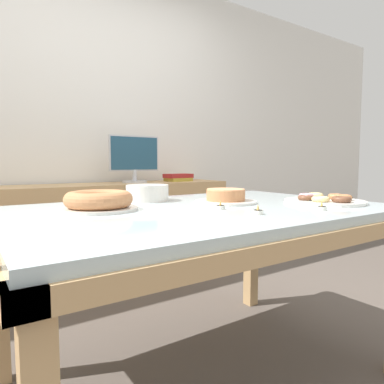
# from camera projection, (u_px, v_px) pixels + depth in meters

# --- Properties ---
(ground_plane) EXTENTS (12.00, 12.00, 0.00)m
(ground_plane) POSITION_uv_depth(u_px,v_px,m) (202.00, 378.00, 1.53)
(ground_plane) COLOR #564C44
(wall_back) EXTENTS (8.00, 0.10, 2.60)m
(wall_back) POSITION_uv_depth(u_px,v_px,m) (84.00, 121.00, 2.80)
(wall_back) COLOR white
(wall_back) RESTS_ON ground
(dining_table) EXTENTS (1.62, 1.07, 0.77)m
(dining_table) POSITION_uv_depth(u_px,v_px,m) (203.00, 227.00, 1.47)
(dining_table) COLOR silver
(dining_table) RESTS_ON ground
(sideboard) EXTENTS (2.17, 0.44, 0.80)m
(sideboard) POSITION_uv_depth(u_px,v_px,m) (98.00, 236.00, 2.63)
(sideboard) COLOR tan
(sideboard) RESTS_ON ground
(computer_monitor) EXTENTS (0.42, 0.20, 0.38)m
(computer_monitor) POSITION_uv_depth(u_px,v_px,m) (134.00, 159.00, 2.75)
(computer_monitor) COLOR silver
(computer_monitor) RESTS_ON sideboard
(book_stack) EXTENTS (0.24, 0.17, 0.06)m
(book_stack) POSITION_uv_depth(u_px,v_px,m) (178.00, 178.00, 2.99)
(book_stack) COLOR #B29933
(book_stack) RESTS_ON sideboard
(cake_chocolate_round) EXTENTS (0.29, 0.29, 0.07)m
(cake_chocolate_round) POSITION_uv_depth(u_px,v_px,m) (226.00, 197.00, 1.60)
(cake_chocolate_round) COLOR silver
(cake_chocolate_round) RESTS_ON dining_table
(cake_golden_bundt) EXTENTS (0.31, 0.31, 0.08)m
(cake_golden_bundt) POSITION_uv_depth(u_px,v_px,m) (99.00, 201.00, 1.36)
(cake_golden_bundt) COLOR silver
(cake_golden_bundt) RESTS_ON dining_table
(pastry_platter) EXTENTS (0.37, 0.37, 0.04)m
(pastry_platter) POSITION_uv_depth(u_px,v_px,m) (325.00, 200.00, 1.61)
(pastry_platter) COLOR silver
(pastry_platter) RESTS_ON dining_table
(plate_stack) EXTENTS (0.21, 0.21, 0.08)m
(plate_stack) POSITION_uv_depth(u_px,v_px,m) (147.00, 193.00, 1.70)
(plate_stack) COLOR silver
(plate_stack) RESTS_ON dining_table
(tealight_right_edge) EXTENTS (0.04, 0.04, 0.04)m
(tealight_right_edge) POSITION_uv_depth(u_px,v_px,m) (258.00, 212.00, 1.25)
(tealight_right_edge) COLOR silver
(tealight_right_edge) RESTS_ON dining_table
(tealight_left_edge) EXTENTS (0.04, 0.04, 0.04)m
(tealight_left_edge) POSITION_uv_depth(u_px,v_px,m) (322.00, 208.00, 1.36)
(tealight_left_edge) COLOR silver
(tealight_left_edge) RESTS_ON dining_table
(tealight_centre) EXTENTS (0.04, 0.04, 0.04)m
(tealight_centre) POSITION_uv_depth(u_px,v_px,m) (220.00, 207.00, 1.39)
(tealight_centre) COLOR silver
(tealight_centre) RESTS_ON dining_table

